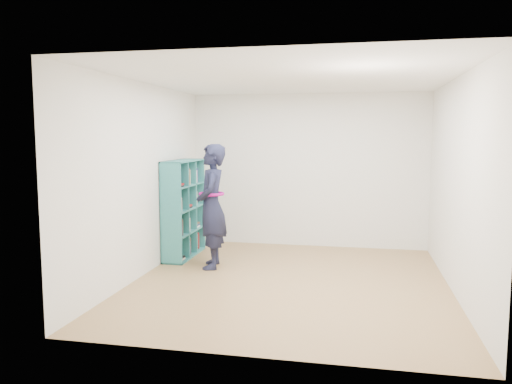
# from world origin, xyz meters

# --- Properties ---
(floor) EXTENTS (4.50, 4.50, 0.00)m
(floor) POSITION_xyz_m (0.00, 0.00, 0.00)
(floor) COLOR #997345
(floor) RESTS_ON ground
(ceiling) EXTENTS (4.50, 4.50, 0.00)m
(ceiling) POSITION_xyz_m (0.00, 0.00, 2.60)
(ceiling) COLOR white
(ceiling) RESTS_ON wall_back
(wall_left) EXTENTS (0.02, 4.50, 2.60)m
(wall_left) POSITION_xyz_m (-2.00, 0.00, 1.30)
(wall_left) COLOR white
(wall_left) RESTS_ON floor
(wall_right) EXTENTS (0.02, 4.50, 2.60)m
(wall_right) POSITION_xyz_m (2.00, 0.00, 1.30)
(wall_right) COLOR white
(wall_right) RESTS_ON floor
(wall_back) EXTENTS (4.00, 0.02, 2.60)m
(wall_back) POSITION_xyz_m (0.00, 2.25, 1.30)
(wall_back) COLOR white
(wall_back) RESTS_ON floor
(wall_front) EXTENTS (4.00, 0.02, 2.60)m
(wall_front) POSITION_xyz_m (0.00, -2.25, 1.30)
(wall_front) COLOR white
(wall_front) RESTS_ON floor
(bookshelf) EXTENTS (0.33, 1.14, 1.52)m
(bookshelf) POSITION_xyz_m (-1.85, 1.09, 0.74)
(bookshelf) COLOR #27727C
(bookshelf) RESTS_ON floor
(person) EXTENTS (0.56, 0.73, 1.78)m
(person) POSITION_xyz_m (-1.20, 0.53, 0.89)
(person) COLOR black
(person) RESTS_ON floor
(smartphone) EXTENTS (0.05, 0.09, 0.12)m
(smartphone) POSITION_xyz_m (-1.37, 0.57, 1.01)
(smartphone) COLOR silver
(smartphone) RESTS_ON person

